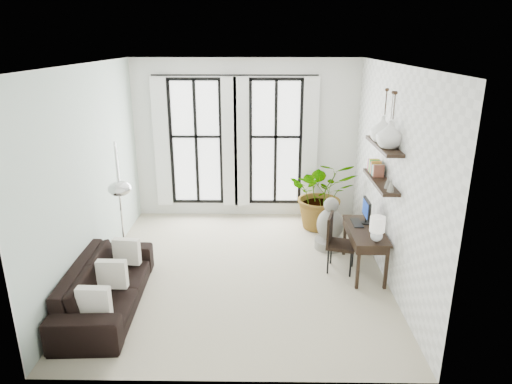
{
  "coord_description": "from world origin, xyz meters",
  "views": [
    {
      "loc": [
        0.33,
        -6.53,
        3.53
      ],
      "look_at": [
        0.24,
        0.3,
        1.23
      ],
      "focal_mm": 32.0,
      "sensor_mm": 36.0,
      "label": 1
    }
  ],
  "objects_px": {
    "plant": "(322,194)",
    "desk": "(366,233)",
    "buddha": "(330,227)",
    "desk_chair": "(336,239)",
    "arc_lamp": "(118,175)",
    "sofa": "(106,285)"
  },
  "relations": [
    {
      "from": "arc_lamp",
      "to": "buddha",
      "type": "relative_size",
      "value": 2.35
    },
    {
      "from": "plant",
      "to": "buddha",
      "type": "distance_m",
      "value": 0.98
    },
    {
      "from": "plant",
      "to": "buddha",
      "type": "height_order",
      "value": "plant"
    },
    {
      "from": "desk_chair",
      "to": "arc_lamp",
      "type": "xyz_separation_m",
      "value": [
        -3.21,
        -0.49,
        1.19
      ]
    },
    {
      "from": "arc_lamp",
      "to": "buddha",
      "type": "bearing_deg",
      "value": 21.9
    },
    {
      "from": "sofa",
      "to": "arc_lamp",
      "type": "relative_size",
      "value": 1.01
    },
    {
      "from": "buddha",
      "to": "sofa",
      "type": "bearing_deg",
      "value": -149.96
    },
    {
      "from": "plant",
      "to": "desk_chair",
      "type": "xyz_separation_m",
      "value": [
        0.02,
        -1.74,
        -0.17
      ]
    },
    {
      "from": "sofa",
      "to": "plant",
      "type": "height_order",
      "value": "plant"
    },
    {
      "from": "plant",
      "to": "desk",
      "type": "xyz_separation_m",
      "value": [
        0.45,
        -1.84,
        -0.01
      ]
    },
    {
      "from": "desk",
      "to": "desk_chair",
      "type": "xyz_separation_m",
      "value": [
        -0.44,
        0.1,
        -0.16
      ]
    },
    {
      "from": "sofa",
      "to": "desk",
      "type": "xyz_separation_m",
      "value": [
        3.75,
        1.02,
        0.36
      ]
    },
    {
      "from": "arc_lamp",
      "to": "desk",
      "type": "bearing_deg",
      "value": 6.17
    },
    {
      "from": "desk",
      "to": "buddha",
      "type": "bearing_deg",
      "value": 114.77
    },
    {
      "from": "plant",
      "to": "arc_lamp",
      "type": "bearing_deg",
      "value": -145.07
    },
    {
      "from": "sofa",
      "to": "plant",
      "type": "relative_size",
      "value": 1.6
    },
    {
      "from": "plant",
      "to": "arc_lamp",
      "type": "relative_size",
      "value": 0.63
    },
    {
      "from": "plant",
      "to": "desk",
      "type": "height_order",
      "value": "plant"
    },
    {
      "from": "desk",
      "to": "arc_lamp",
      "type": "height_order",
      "value": "arc_lamp"
    },
    {
      "from": "desk_chair",
      "to": "arc_lamp",
      "type": "height_order",
      "value": "arc_lamp"
    },
    {
      "from": "plant",
      "to": "buddha",
      "type": "relative_size",
      "value": 1.49
    },
    {
      "from": "desk",
      "to": "buddha",
      "type": "relative_size",
      "value": 1.3
    }
  ]
}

